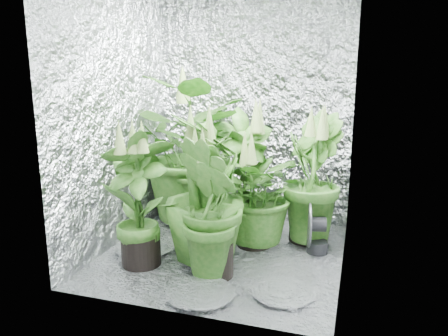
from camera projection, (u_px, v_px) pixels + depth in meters
ground at (223, 253)px, 3.05m from camera, size 1.60×1.60×0.00m
walls at (223, 110)px, 2.83m from camera, size 1.62×1.62×2.00m
plant_a at (194, 151)px, 3.53m from camera, size 1.37×1.37×1.29m
plant_b at (242, 175)px, 3.29m from camera, size 0.69×0.69×1.04m
plant_c at (310, 180)px, 3.18m from camera, size 0.65×0.65×1.03m
plant_d at (205, 190)px, 2.83m from camera, size 0.76×0.76×1.05m
plant_e at (255, 194)px, 3.10m from camera, size 0.74×0.74×0.83m
plant_f at (139, 199)px, 2.78m from camera, size 0.66×0.66×0.98m
plant_g at (213, 208)px, 2.63m from camera, size 0.65×0.65×0.95m
circulation_fan at (313, 231)px, 3.03m from camera, size 0.17×0.32×0.37m
plant_label at (220, 232)px, 2.62m from camera, size 0.05×0.04×0.07m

